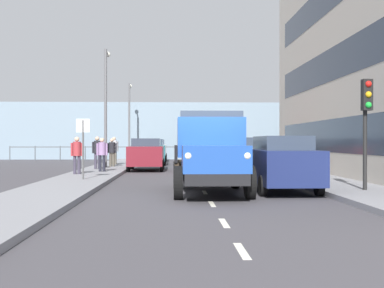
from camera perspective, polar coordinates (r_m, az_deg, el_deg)
ground_plane at (r=22.36m, az=0.31°, el=-3.71°), size 80.00×80.00×0.00m
sidewalk_left at (r=23.00m, az=11.64°, el=-3.42°), size 2.37×39.06×0.15m
sidewalk_right at (r=22.61m, az=-11.22°, el=-3.48°), size 2.37×39.06×0.15m
road_centreline_markings at (r=21.88m, az=0.37°, el=-3.79°), size 0.12×35.00×0.01m
sea_horizon at (r=44.83m, az=-0.96°, el=1.48°), size 80.00×0.80×5.00m
seawall_railing at (r=41.23m, az=-0.85°, el=-0.62°), size 28.08×0.08×1.20m
truck_vintage_blue at (r=14.95m, az=2.09°, el=-1.17°), size 2.17×5.64×2.43m
car_navy_kerbside_near at (r=16.03m, az=9.91°, el=-2.08°), size 1.80×4.51×1.72m
car_silver_kerbside_1 at (r=21.63m, az=6.74°, el=-1.48°), size 1.83×4.04×1.72m
car_red_kerbside_2 at (r=26.69m, az=5.03°, el=-1.14°), size 1.91×4.26×1.72m
car_black_kerbside_3 at (r=32.51m, az=3.72°, el=-0.89°), size 1.90×4.48×1.72m
car_maroon_oppositeside_0 at (r=27.50m, az=-5.14°, el=-1.10°), size 1.89×4.30×1.72m
car_teal_oppositeside_1 at (r=34.17m, az=-4.57°, el=-0.83°), size 1.92×4.25×1.72m
car_white_oppositeside_2 at (r=40.41m, az=-4.20°, el=-0.66°), size 1.90×4.54×1.72m
pedestrian_couple_a at (r=22.52m, az=-12.78°, el=-0.90°), size 0.53×0.34×1.62m
pedestrian_in_dark_coat at (r=24.21m, az=-10.05°, el=-0.87°), size 0.53×0.34×1.58m
pedestrian_by_lamp at (r=26.57m, az=-10.58°, el=-0.65°), size 0.53×0.34×1.67m
pedestrian_with_bag at (r=29.02m, az=-8.96°, el=-0.68°), size 0.53×0.34×1.58m
pedestrian_strolling at (r=31.60m, az=-8.73°, el=-0.47°), size 0.53×0.34×1.69m
traffic_light_near at (r=15.53m, az=18.96°, el=3.65°), size 0.28×0.41×3.20m
lamp_post_promenade at (r=28.80m, az=-9.62°, el=5.22°), size 0.32×1.14×6.54m
lamp_post_far at (r=41.19m, az=-7.04°, el=3.40°), size 0.32×1.14×6.09m
street_sign at (r=19.31m, az=-12.12°, el=0.65°), size 0.50×0.07×2.25m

